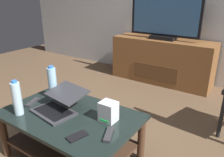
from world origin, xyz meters
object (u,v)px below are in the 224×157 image
object	(u,v)px
water_bottle_near	(17,98)
water_bottle_far	(52,83)
tv_remote	(33,102)
laptop	(59,104)
coffee_table	(71,128)
cell_phone	(77,136)
router_box	(108,112)
television	(165,16)
media_cabinet	(162,61)
soundbar_remote	(109,135)

from	to	relation	value
water_bottle_near	water_bottle_far	world-z (taller)	water_bottle_far
water_bottle_far	tv_remote	distance (m)	0.23
laptop	tv_remote	size ratio (longest dim) A/B	2.56
coffee_table	laptop	distance (m)	0.21
laptop	water_bottle_near	world-z (taller)	water_bottle_near
water_bottle_near	cell_phone	bearing A→B (deg)	3.01
water_bottle_near	cell_phone	size ratio (longest dim) A/B	2.00
coffee_table	water_bottle_near	distance (m)	0.47
coffee_table	water_bottle_far	bearing A→B (deg)	157.90
router_box	cell_phone	world-z (taller)	router_box
television	water_bottle_near	distance (m)	2.32
water_bottle_near	water_bottle_far	distance (m)	0.35
coffee_table	media_cabinet	size ratio (longest dim) A/B	0.71
television	water_bottle_far	xyz separation A→B (m)	(-0.24, -1.91, -0.44)
coffee_table	router_box	bearing A→B (deg)	16.45
laptop	media_cabinet	bearing A→B (deg)	89.38
media_cabinet	laptop	size ratio (longest dim) A/B	3.66
router_box	tv_remote	xyz separation A→B (m)	(-0.70, -0.14, -0.07)
router_box	soundbar_remote	distance (m)	0.20
television	coffee_table	bearing A→B (deg)	-87.63
coffee_table	laptop	size ratio (longest dim) A/B	2.59
water_bottle_near	soundbar_remote	size ratio (longest dim) A/B	1.75
water_bottle_far	tv_remote	xyz separation A→B (m)	(-0.06, -0.18, -0.13)
television	router_box	distance (m)	2.05
laptop	television	bearing A→B (deg)	89.37
tv_remote	coffee_table	bearing A→B (deg)	-13.96
television	laptop	size ratio (longest dim) A/B	2.52
media_cabinet	cell_phone	xyz separation A→B (m)	(0.34, -2.25, 0.09)
media_cabinet	cell_phone	bearing A→B (deg)	-81.51
television	router_box	world-z (taller)	television
coffee_table	soundbar_remote	world-z (taller)	soundbar_remote
television	water_bottle_near	bearing A→B (deg)	-96.11
tv_remote	laptop	bearing A→B (deg)	-12.78
laptop	tv_remote	bearing A→B (deg)	-171.95
tv_remote	soundbar_remote	world-z (taller)	same
laptop	tv_remote	xyz separation A→B (m)	(-0.28, -0.04, -0.05)
coffee_table	water_bottle_near	xyz separation A→B (m)	(-0.33, -0.22, 0.26)
coffee_table	cell_phone	world-z (taller)	cell_phone
laptop	water_bottle_far	world-z (taller)	water_bottle_far
tv_remote	soundbar_remote	xyz separation A→B (m)	(0.81, -0.02, 0.00)
tv_remote	cell_phone	bearing A→B (deg)	-33.31
coffee_table	television	world-z (taller)	television
soundbar_remote	water_bottle_far	bearing A→B (deg)	141.64
coffee_table	tv_remote	xyz separation A→B (m)	(-0.39, -0.05, 0.14)
television	water_bottle_near	xyz separation A→B (m)	(-0.24, -2.26, -0.45)
router_box	water_bottle_far	size ratio (longest dim) A/B	0.51
router_box	cell_phone	size ratio (longest dim) A/B	1.08
media_cabinet	television	world-z (taller)	television
media_cabinet	coffee_table	bearing A→B (deg)	-87.66
soundbar_remote	cell_phone	bearing A→B (deg)	-166.19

